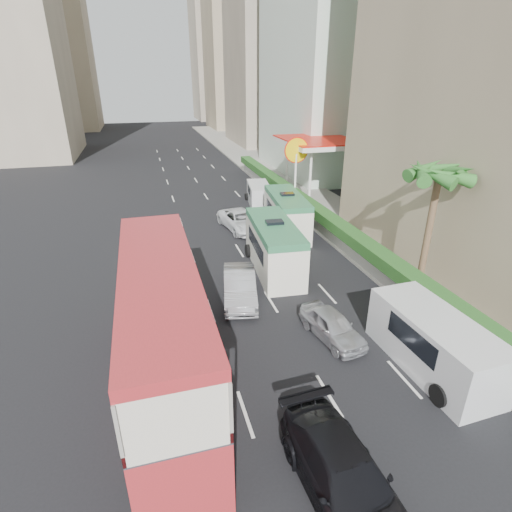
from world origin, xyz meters
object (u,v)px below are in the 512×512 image
object	(u,v)px
panel_van_far	(259,194)
palm_tree	(428,233)
car_silver_lane_b	(331,338)
van_asset	(242,229)
shell_station	(317,169)
car_black	(342,496)
minibus_near	(274,247)
panel_van_near	(434,343)
car_silver_lane_a	(240,299)
double_decker_bus	(164,332)
minibus_far	(287,214)

from	to	relation	value
panel_van_far	palm_tree	size ratio (longest dim) A/B	0.71
palm_tree	car_silver_lane_b	bearing A→B (deg)	-157.27
van_asset	shell_station	size ratio (longest dim) A/B	0.64
car_black	minibus_near	size ratio (longest dim) A/B	0.80
palm_tree	panel_van_near	bearing A→B (deg)	-122.48
car_silver_lane_a	panel_van_far	size ratio (longest dim) A/B	1.03
double_decker_bus	palm_tree	bearing A→B (deg)	16.16
double_decker_bus	car_silver_lane_b	distance (m)	7.79
car_silver_lane_b	panel_van_near	size ratio (longest dim) A/B	0.65
minibus_far	shell_station	size ratio (longest dim) A/B	0.81
car_silver_lane_b	car_black	distance (m)	7.55
minibus_far	panel_van_near	size ratio (longest dim) A/B	1.13
car_silver_lane_a	panel_van_near	world-z (taller)	panel_van_near
palm_tree	shell_station	bearing A→B (deg)	83.40
car_silver_lane_b	shell_station	xyz separation A→B (m)	(8.74, 21.74, 2.75)
minibus_far	panel_van_near	xyz separation A→B (m)	(0.38, -16.11, -0.29)
minibus_near	minibus_far	xyz separation A→B (m)	(2.91, 5.84, -0.04)
car_silver_lane_b	minibus_far	xyz separation A→B (m)	(2.58, 13.23, 1.44)
palm_tree	minibus_far	bearing A→B (deg)	110.68
car_silver_lane_a	panel_van_near	size ratio (longest dim) A/B	0.81
car_silver_lane_b	car_silver_lane_a	bearing A→B (deg)	115.39
van_asset	panel_van_near	size ratio (longest dim) A/B	0.89
car_black	palm_tree	xyz separation A→B (m)	(9.52, 9.68, 3.38)
car_black	van_asset	bearing A→B (deg)	80.39
palm_tree	car_black	bearing A→B (deg)	-134.54
double_decker_bus	shell_station	xyz separation A→B (m)	(16.00, 23.00, 0.22)
double_decker_bus	panel_van_near	distance (m)	10.44
car_black	palm_tree	size ratio (longest dim) A/B	0.84
shell_station	double_decker_bus	bearing A→B (deg)	-124.82
minibus_far	panel_van_far	xyz separation A→B (m)	(0.12, 7.72, -0.54)
van_asset	shell_station	bearing A→B (deg)	27.69
minibus_near	palm_tree	size ratio (longest dim) A/B	1.05
shell_station	car_black	bearing A→B (deg)	-112.23
car_black	panel_van_near	bearing A→B (deg)	31.16
van_asset	minibus_far	distance (m)	3.74
car_silver_lane_b	panel_van_far	bearing A→B (deg)	72.76
panel_van_near	minibus_far	bearing A→B (deg)	89.19
minibus_near	panel_van_far	bearing A→B (deg)	82.26
van_asset	palm_tree	size ratio (longest dim) A/B	0.80
car_silver_lane_b	car_black	world-z (taller)	car_black
car_black	palm_tree	world-z (taller)	palm_tree
double_decker_bus	van_asset	xyz separation A→B (m)	(6.74, 16.01, -2.53)
car_silver_lane_a	minibus_far	size ratio (longest dim) A/B	0.72
minibus_far	panel_van_far	size ratio (longest dim) A/B	1.43
double_decker_bus	car_silver_lane_b	size ratio (longest dim) A/B	2.94
car_silver_lane_b	minibus_far	world-z (taller)	minibus_far
panel_van_near	shell_station	distance (m)	25.35
car_silver_lane_b	van_asset	bearing A→B (deg)	82.10
double_decker_bus	minibus_far	xyz separation A→B (m)	(9.84, 14.49, -1.09)
panel_van_far	palm_tree	bearing A→B (deg)	-68.98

